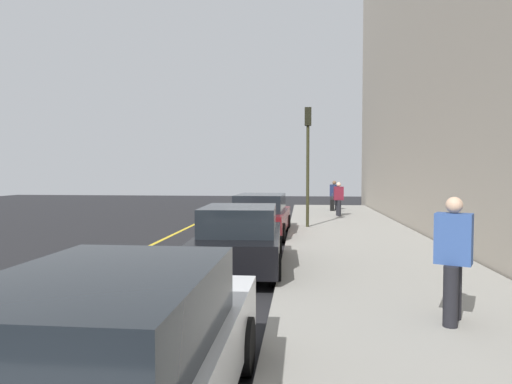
% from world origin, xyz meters
% --- Properties ---
extents(ground_plane, '(56.00, 56.00, 0.00)m').
position_xyz_m(ground_plane, '(0.00, 0.00, 0.00)').
color(ground_plane, black).
extents(sidewalk, '(28.00, 4.60, 0.15)m').
position_xyz_m(sidewalk, '(0.00, -3.30, 0.07)').
color(sidewalk, gray).
rests_on(sidewalk, ground).
extents(building_facade, '(32.00, 0.80, 15.00)m').
position_xyz_m(building_facade, '(0.00, -6.05, 7.50)').
color(building_facade, '#9E9384').
rests_on(building_facade, ground).
extents(lane_stripe_centre, '(28.00, 0.14, 0.01)m').
position_xyz_m(lane_stripe_centre, '(0.00, 3.20, 0.00)').
color(lane_stripe_centre, gold).
rests_on(lane_stripe_centre, ground).
extents(parked_car_white, '(4.62, 1.91, 1.51)m').
position_xyz_m(parked_car_white, '(-12.42, 0.01, 0.76)').
color(parked_car_white, black).
rests_on(parked_car_white, ground).
extents(parked_car_black, '(4.25, 2.02, 1.51)m').
position_xyz_m(parked_car_black, '(-5.74, -0.09, 0.76)').
color(parked_car_black, black).
rests_on(parked_car_black, ground).
extents(parked_car_maroon, '(4.70, 2.01, 1.51)m').
position_xyz_m(parked_car_maroon, '(0.03, -0.05, 0.76)').
color(parked_car_maroon, black).
rests_on(parked_car_maroon, ground).
extents(pedestrian_navy_coat, '(0.53, 0.50, 1.68)m').
position_xyz_m(pedestrian_navy_coat, '(9.97, -3.34, 1.04)').
color(pedestrian_navy_coat, black).
rests_on(pedestrian_navy_coat, sidewalk).
extents(pedestrian_blue_coat, '(0.55, 0.56, 1.78)m').
position_xyz_m(pedestrian_blue_coat, '(-9.34, -3.60, 1.10)').
color(pedestrian_blue_coat, black).
rests_on(pedestrian_blue_coat, sidewalk).
extents(pedestrian_burgundy_coat, '(0.55, 0.47, 1.66)m').
position_xyz_m(pedestrian_burgundy_coat, '(6.46, -3.30, 1.04)').
color(pedestrian_burgundy_coat, black).
rests_on(pedestrian_burgundy_coat, sidewalk).
extents(traffic_light_pole, '(0.35, 0.26, 4.66)m').
position_xyz_m(traffic_light_pole, '(1.81, -1.72, 3.28)').
color(traffic_light_pole, '#2D2D19').
rests_on(traffic_light_pole, sidewalk).
extents(rolling_suitcase, '(0.34, 0.22, 0.99)m').
position_xyz_m(rolling_suitcase, '(9.46, -3.19, 0.47)').
color(rolling_suitcase, black).
rests_on(rolling_suitcase, sidewalk).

